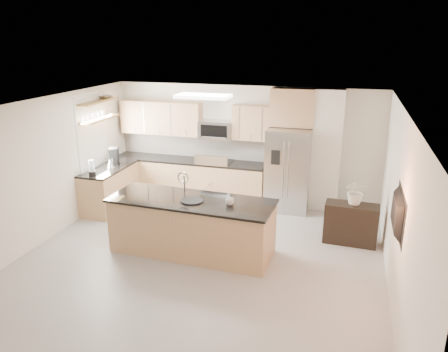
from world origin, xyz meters
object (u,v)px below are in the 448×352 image
(platter, at_px, (192,201))
(bowl, at_px, (106,96))
(cup, at_px, (230,201))
(flower_vase, at_px, (357,185))
(blender, at_px, (92,169))
(refrigerator, at_px, (288,170))
(kettle, at_px, (110,163))
(television, at_px, (393,213))
(range, at_px, (215,181))
(island, at_px, (192,226))
(coffee_maker, at_px, (114,156))
(microwave, at_px, (216,130))
(credenza, at_px, (351,224))

(platter, relative_size, bowl, 1.10)
(cup, relative_size, flower_vase, 0.20)
(blender, bearing_deg, flower_vase, 3.81)
(refrigerator, relative_size, cup, 12.59)
(platter, xyz_separation_m, blender, (-2.48, 0.90, 0.08))
(kettle, relative_size, television, 0.21)
(range, height_order, kettle, kettle)
(island, bearing_deg, bowl, 146.95)
(coffee_maker, xyz_separation_m, television, (5.61, -2.35, 0.26))
(refrigerator, distance_m, platter, 2.83)
(bowl, bearing_deg, kettle, -61.46)
(island, height_order, coffee_maker, island)
(range, distance_m, coffee_maker, 2.32)
(microwave, distance_m, credenza, 3.59)
(blender, height_order, bowl, bowl)
(kettle, xyz_separation_m, coffee_maker, (-0.07, 0.28, 0.07))
(refrigerator, bearing_deg, credenza, -44.48)
(credenza, bearing_deg, television, -71.38)
(platter, relative_size, kettle, 1.74)
(range, distance_m, microwave, 1.16)
(range, relative_size, coffee_maker, 3.18)
(credenza, height_order, bowl, bowl)
(refrigerator, relative_size, coffee_maker, 4.97)
(bowl, bearing_deg, range, 15.84)
(bowl, relative_size, flower_vase, 0.50)
(blender, relative_size, flower_vase, 0.47)
(island, height_order, flower_vase, flower_vase)
(platter, relative_size, coffee_maker, 1.08)
(microwave, bearing_deg, island, -82.03)
(platter, xyz_separation_m, kettle, (-2.43, 1.52, 0.03))
(range, bearing_deg, credenza, -24.53)
(kettle, bearing_deg, blender, -94.62)
(television, bearing_deg, bowl, 66.69)
(platter, bearing_deg, coffee_maker, 144.11)
(refrigerator, xyz_separation_m, flower_vase, (1.40, -1.28, 0.21))
(refrigerator, xyz_separation_m, island, (-1.29, -2.46, -0.40))
(cup, distance_m, flower_vase, 2.34)
(range, xyz_separation_m, island, (0.37, -2.51, 0.02))
(television, bearing_deg, flower_vase, 14.24)
(flower_vase, xyz_separation_m, television, (0.45, -1.79, 0.25))
(television, bearing_deg, kettle, 69.51)
(refrigerator, height_order, island, refrigerator)
(island, bearing_deg, cup, -0.80)
(credenza, height_order, coffee_maker, coffee_maker)
(microwave, height_order, island, microwave)
(cup, distance_m, television, 2.54)
(coffee_maker, bearing_deg, television, -22.78)
(refrigerator, relative_size, blender, 5.33)
(platter, bearing_deg, island, 117.46)
(range, xyz_separation_m, credenza, (3.01, -1.38, -0.10))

